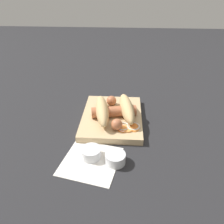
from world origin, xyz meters
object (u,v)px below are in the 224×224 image
food_tray (112,117)px  condiment_cup_near (91,154)px  condiment_cup_far (115,159)px  bread_roll (114,110)px  sausage (114,112)px

food_tray → condiment_cup_near: condiment_cup_near is taller
food_tray → condiment_cup_far: condiment_cup_far is taller
food_tray → condiment_cup_near: bearing=166.5°
food_tray → condiment_cup_far: 0.20m
condiment_cup_near → condiment_cup_far: same height
bread_roll → condiment_cup_far: bearing=-176.1°
food_tray → condiment_cup_near: 0.18m
bread_roll → condiment_cup_far: bread_roll is taller
bread_roll → food_tray: bearing=38.4°
sausage → condiment_cup_far: size_ratio=3.34×
bread_roll → sausage: bearing=37.8°
sausage → bread_roll: bearing=-142.2°
bread_roll → sausage: 0.01m
food_tray → bread_roll: size_ratio=1.33×
condiment_cup_far → bread_roll: bearing=3.9°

